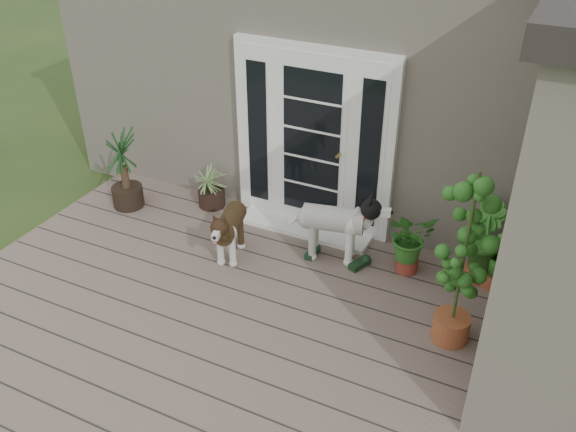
% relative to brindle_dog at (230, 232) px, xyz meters
% --- Properties ---
extents(deck, '(6.20, 4.60, 0.12)m').
position_rel_brindle_dog_xyz_m(deck, '(0.71, -1.16, -0.38)').
color(deck, '#6B5B4C').
rests_on(deck, ground).
extents(house_main, '(7.40, 4.00, 3.10)m').
position_rel_brindle_dog_xyz_m(house_main, '(0.71, 3.09, 1.11)').
color(house_main, '#665E54').
rests_on(house_main, ground).
extents(door_unit, '(1.90, 0.14, 2.15)m').
position_rel_brindle_dog_xyz_m(door_unit, '(0.51, 1.04, 0.76)').
color(door_unit, white).
rests_on(door_unit, deck).
extents(door_step, '(1.60, 0.40, 0.05)m').
position_rel_brindle_dog_xyz_m(door_step, '(0.51, 0.84, -0.29)').
color(door_step, white).
rests_on(door_step, deck).
extents(brindle_dog, '(0.50, 0.81, 0.63)m').
position_rel_brindle_dog_xyz_m(brindle_dog, '(0.00, 0.00, 0.00)').
color(brindle_dog, '#3D2C16').
rests_on(brindle_dog, deck).
extents(white_dog, '(0.94, 0.55, 0.74)m').
position_rel_brindle_dog_xyz_m(white_dog, '(1.02, 0.45, 0.05)').
color(white_dog, white).
rests_on(white_dog, deck).
extents(spider_plant, '(0.56, 0.56, 0.59)m').
position_rel_brindle_dog_xyz_m(spider_plant, '(-0.77, 0.84, -0.02)').
color(spider_plant, '#8FA565').
rests_on(spider_plant, deck).
extents(yucca, '(0.75, 0.75, 1.05)m').
position_rel_brindle_dog_xyz_m(yucca, '(-1.71, 0.38, 0.21)').
color(yucca, black).
rests_on(yucca, deck).
extents(herb_a, '(0.71, 0.71, 0.64)m').
position_rel_brindle_dog_xyz_m(herb_a, '(1.82, 0.59, 0.01)').
color(herb_a, '#20621C').
rests_on(herb_a, deck).
extents(herb_b, '(0.61, 0.61, 0.68)m').
position_rel_brindle_dog_xyz_m(herb_b, '(2.53, 0.77, 0.03)').
color(herb_b, '#205819').
rests_on(herb_b, deck).
extents(herb_c, '(0.42, 0.42, 0.54)m').
position_rel_brindle_dog_xyz_m(herb_c, '(2.72, 0.75, -0.04)').
color(herb_c, '#235317').
rests_on(herb_c, deck).
extents(sapling, '(0.65, 0.65, 1.81)m').
position_rel_brindle_dog_xyz_m(sapling, '(2.49, -0.25, 0.59)').
color(sapling, '#285718').
rests_on(sapling, deck).
extents(clog_left, '(0.14, 0.28, 0.08)m').
position_rel_brindle_dog_xyz_m(clog_left, '(0.81, 0.40, -0.27)').
color(clog_left, '#14321D').
rests_on(clog_left, deck).
extents(clog_right, '(0.25, 0.33, 0.09)m').
position_rel_brindle_dog_xyz_m(clog_right, '(1.35, 0.43, -0.27)').
color(clog_right, black).
rests_on(clog_right, deck).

